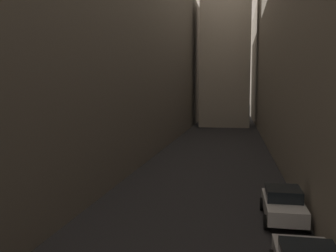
# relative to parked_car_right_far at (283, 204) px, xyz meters

# --- Properties ---
(ground_plane) EXTENTS (264.00, 264.00, 0.00)m
(ground_plane) POSITION_rel_parked_car_right_far_xyz_m (-4.40, 23.77, -0.79)
(ground_plane) COLOR #232326
(building_block_left) EXTENTS (15.47, 108.00, 22.67)m
(building_block_left) POSITION_rel_parked_car_right_far_xyz_m (-17.64, 25.77, 10.54)
(building_block_left) COLOR #60594F
(building_block_left) RESTS_ON ground
(building_block_right) EXTENTS (12.52, 108.00, 22.81)m
(building_block_right) POSITION_rel_parked_car_right_far_xyz_m (7.36, 25.77, 10.61)
(building_block_right) COLOR gray
(building_block_right) RESTS_ON ground
(parked_car_right_far) EXTENTS (1.96, 4.05, 1.54)m
(parked_car_right_far) POSITION_rel_parked_car_right_far_xyz_m (0.00, 0.00, 0.00)
(parked_car_right_far) COLOR silver
(parked_car_right_far) RESTS_ON ground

